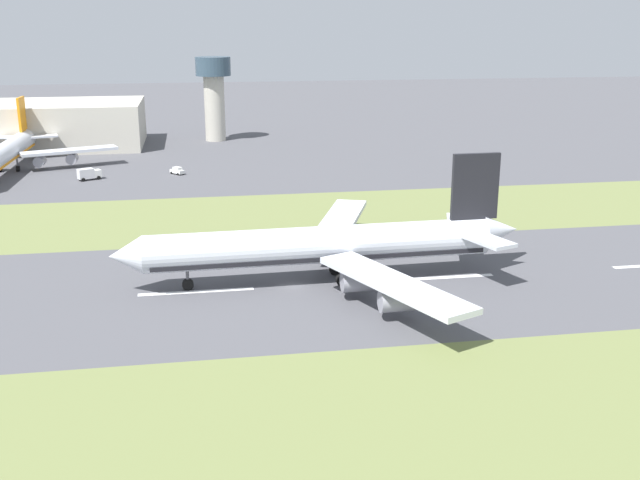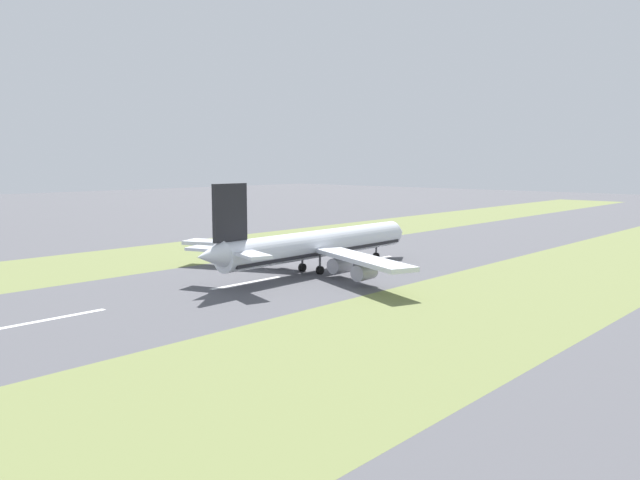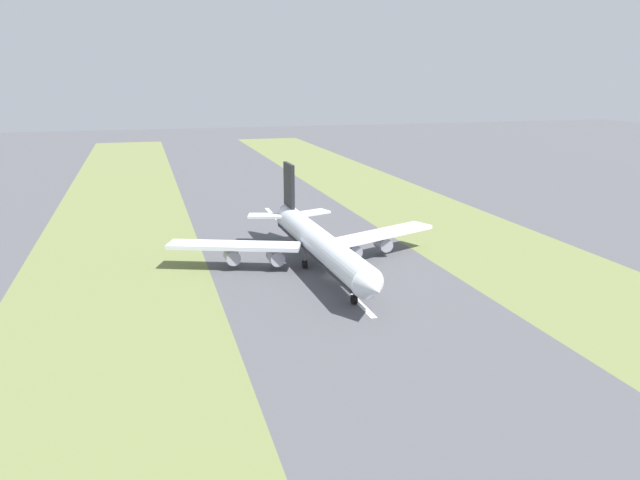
% 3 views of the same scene
% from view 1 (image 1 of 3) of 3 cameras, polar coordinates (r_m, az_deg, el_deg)
% --- Properties ---
extents(ground_plane, '(800.00, 800.00, 0.00)m').
position_cam_1_polar(ground_plane, '(120.16, -2.06, -3.53)').
color(ground_plane, '#4C4C51').
extents(grass_median_west, '(40.00, 600.00, 0.01)m').
position_cam_1_polar(grass_median_west, '(79.95, 2.33, -14.54)').
color(grass_median_west, olive).
rests_on(grass_median_west, ground).
extents(grass_median_east, '(40.00, 600.00, 0.01)m').
position_cam_1_polar(grass_median_east, '(162.90, -4.14, 1.85)').
color(grass_median_east, olive).
rests_on(grass_median_east, ground).
extents(centreline_dash_mid, '(1.20, 18.00, 0.01)m').
position_cam_1_polar(centreline_dash_mid, '(125.53, 9.18, -2.85)').
color(centreline_dash_mid, silver).
rests_on(centreline_dash_mid, ground).
extents(centreline_dash_far, '(1.20, 18.00, 0.01)m').
position_cam_1_polar(centreline_dash_far, '(119.29, -9.40, -3.91)').
color(centreline_dash_far, silver).
rests_on(centreline_dash_far, ground).
extents(airplane_main_jet, '(64.11, 67.12, 20.20)m').
position_cam_1_polar(airplane_main_jet, '(120.85, 0.89, -0.40)').
color(airplane_main_jet, silver).
rests_on(airplane_main_jet, ground).
extents(terminal_building, '(36.00, 83.18, 14.61)m').
position_cam_1_polar(terminal_building, '(268.18, -22.34, 8.07)').
color(terminal_building, '#BCB7A8').
rests_on(terminal_building, ground).
extents(control_tower, '(12.00, 12.00, 28.55)m').
position_cam_1_polar(control_tower, '(264.93, -8.09, 11.29)').
color(control_tower, '#BCB7A8').
rests_on(control_tower, ground).
extents(airplane_parked_apron, '(61.48, 58.73, 18.50)m').
position_cam_1_polar(airplane_parked_apron, '(225.14, -22.80, 6.15)').
color(airplane_parked_apron, silver).
rests_on(airplane_parked_apron, ground).
extents(service_truck, '(4.77, 6.33, 3.10)m').
position_cam_1_polar(service_truck, '(207.80, -17.20, 4.84)').
color(service_truck, white).
rests_on(service_truck, ground).
extents(apron_car, '(4.54, 4.19, 2.03)m').
position_cam_1_polar(apron_car, '(209.79, -10.82, 5.21)').
color(apron_car, white).
rests_on(apron_car, ground).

